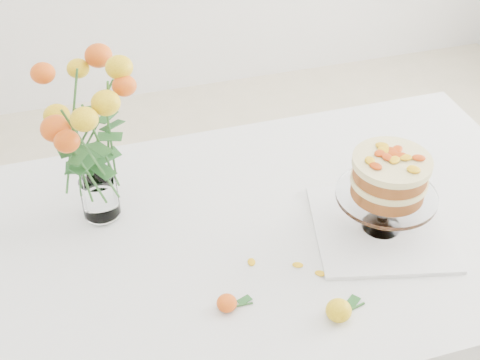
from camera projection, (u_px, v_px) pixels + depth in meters
name	position (u px, v px, depth m)	size (l,w,h in m)	color
table	(284.00, 249.00, 1.71)	(1.43, 0.93, 0.76)	tan
napkin	(381.00, 228.00, 1.64)	(0.32, 0.32, 0.01)	white
cake_stand	(389.00, 180.00, 1.55)	(0.24, 0.24, 0.22)	white
rose_vase	(88.00, 127.00, 1.52)	(0.40, 0.40, 0.46)	white
loose_rose_near	(339.00, 310.00, 1.41)	(0.10, 0.06, 0.05)	yellow
loose_rose_far	(227.00, 303.00, 1.43)	(0.08, 0.04, 0.04)	#E6600B
stray_petal_a	(251.00, 262.00, 1.55)	(0.03, 0.02, 0.00)	#EEAD0F
stray_petal_b	(298.00, 265.00, 1.55)	(0.03, 0.02, 0.00)	#EEAD0F
stray_petal_c	(320.00, 274.00, 1.53)	(0.03, 0.02, 0.00)	#EEAD0F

